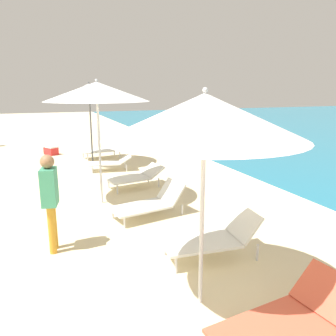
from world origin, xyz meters
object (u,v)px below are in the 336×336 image
lounger_second_inland (290,320)px  lounger_third_shoreside (136,176)px  person_walking_far (50,194)px  umbrella_second (204,117)px  lounger_second_shoreside (213,237)px  umbrella_third (97,92)px  umbrella_farthest (89,92)px  lounger_third_inland (150,203)px  lounger_farthest_inland (111,162)px  cooler_box (51,150)px  lounger_farthest_shoreside (103,149)px

lounger_second_inland → lounger_third_shoreside: (0.14, 6.07, -0.04)m
person_walking_far → umbrella_second: bearing=-41.1°
lounger_third_shoreside → lounger_second_shoreside: bearing=81.3°
lounger_third_shoreside → lounger_second_inland: bearing=78.8°
umbrella_third → umbrella_farthest: (0.42, 4.09, -0.05)m
lounger_second_inland → lounger_third_inland: (-0.15, 3.97, -0.06)m
lounger_farthest_inland → person_walking_far: person_walking_far is taller
lounger_second_shoreside → cooler_box: (-1.98, 9.74, -0.17)m
lounger_third_shoreside → lounger_farthest_shoreside: bearing=-98.5°
lounger_second_shoreside → umbrella_farthest: (-0.72, 7.28, 2.10)m
lounger_second_inland → cooler_box: bearing=-88.5°
lounger_second_shoreside → umbrella_farthest: umbrella_farthest is taller
person_walking_far → lounger_farthest_inland: bearing=80.1°
umbrella_third → lounger_farthest_inland: 3.84m
lounger_farthest_inland → person_walking_far: size_ratio=0.89×
lounger_second_shoreside → person_walking_far: 2.62m
lounger_second_shoreside → lounger_third_inland: lounger_second_shoreside is taller
umbrella_third → lounger_farthest_inland: bearing=74.7°
lounger_second_shoreside → lounger_third_inland: (-0.37, 2.01, -0.05)m
lounger_third_shoreside → lounger_farthest_shoreside: size_ratio=1.02×
lounger_third_inland → cooler_box: (-1.61, 7.73, -0.12)m
umbrella_third → lounger_third_inland: 2.61m
umbrella_second → lounger_farthest_shoreside: (0.50, 9.27, -1.92)m
lounger_second_shoreside → umbrella_third: 4.02m
lounger_third_inland → lounger_farthest_shoreside: bearing=-102.7°
umbrella_second → umbrella_farthest: bearing=90.3°
lounger_second_shoreside → umbrella_farthest: 7.61m
umbrella_farthest → lounger_farthest_shoreside: (0.53, 1.04, -2.09)m
umbrella_second → person_walking_far: (-1.60, 2.07, -1.31)m
lounger_second_shoreside → umbrella_third: umbrella_third is taller
lounger_third_shoreside → umbrella_farthest: 3.88m
lounger_third_inland → umbrella_farthest: umbrella_farthest is taller
lounger_second_inland → person_walking_far: person_walking_far is taller
lounger_third_inland → cooler_box: bearing=-89.3°
lounger_farthest_shoreside → lounger_farthest_inland: (-0.13, -2.10, -0.07)m
lounger_second_inland → lounger_farthest_inland: lounger_second_inland is taller
umbrella_farthest → lounger_third_inland: bearing=-86.2°
lounger_second_shoreside → lounger_third_shoreside: bearing=-84.3°
umbrella_third → person_walking_far: umbrella_third is taller
lounger_second_shoreside → lounger_second_inland: lounger_second_shoreside is taller
person_walking_far → lounger_farthest_shoreside: bearing=85.0°
lounger_third_shoreside → umbrella_second: bearing=73.3°
lounger_third_shoreside → lounger_farthest_inland: 2.13m
umbrella_farthest → person_walking_far: (-1.56, -6.16, -1.48)m
umbrella_second → lounger_second_inland: umbrella_second is taller
lounger_second_inland → lounger_third_inland: 3.98m
umbrella_second → lounger_third_shoreside: size_ratio=1.66×
lounger_third_shoreside → umbrella_farthest: (-0.64, 3.18, 2.13)m
umbrella_second → lounger_farthest_shoreside: size_ratio=1.69×
lounger_second_inland → lounger_third_shoreside: lounger_second_inland is taller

